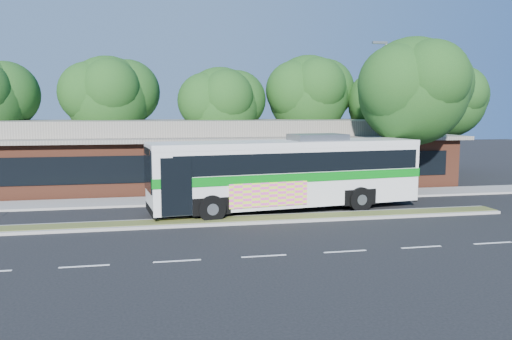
# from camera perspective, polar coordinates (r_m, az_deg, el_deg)

# --- Properties ---
(ground) EXTENTS (120.00, 120.00, 0.00)m
(ground) POSITION_cam_1_polar(r_m,az_deg,el_deg) (22.44, -1.77, -6.25)
(ground) COLOR black
(ground) RESTS_ON ground
(median_strip) EXTENTS (26.00, 1.10, 0.15)m
(median_strip) POSITION_cam_1_polar(r_m,az_deg,el_deg) (23.00, -2.02, -5.74)
(median_strip) COLOR #425122
(median_strip) RESTS_ON ground
(sidewalk) EXTENTS (44.00, 2.60, 0.12)m
(sidewalk) POSITION_cam_1_polar(r_m,az_deg,el_deg) (28.64, -3.87, -3.31)
(sidewalk) COLOR gray
(sidewalk) RESTS_ON ground
(plaza_building) EXTENTS (33.20, 11.20, 4.45)m
(plaza_building) POSITION_cam_1_polar(r_m,az_deg,el_deg) (34.87, -5.27, 1.89)
(plaza_building) COLOR brown
(plaza_building) RESTS_ON ground
(lamp_post) EXTENTS (0.93, 0.18, 9.07)m
(lamp_post) POSITION_cam_1_polar(r_m,az_deg,el_deg) (30.54, 14.37, 6.25)
(lamp_post) COLOR slate
(lamp_post) RESTS_ON ground
(tree_bg_b) EXTENTS (6.69, 6.00, 9.00)m
(tree_bg_b) POSITION_cam_1_polar(r_m,az_deg,el_deg) (37.86, -15.88, 8.13)
(tree_bg_b) COLOR black
(tree_bg_b) RESTS_ON ground
(tree_bg_c) EXTENTS (6.24, 5.60, 8.26)m
(tree_bg_c) POSITION_cam_1_polar(r_m,az_deg,el_deg) (37.05, -3.50, 7.55)
(tree_bg_c) COLOR black
(tree_bg_c) RESTS_ON ground
(tree_bg_d) EXTENTS (6.91, 6.20, 9.37)m
(tree_bg_d) POSITION_cam_1_polar(r_m,az_deg,el_deg) (39.62, 6.56, 8.66)
(tree_bg_d) COLOR black
(tree_bg_d) RESTS_ON ground
(tree_bg_e) EXTENTS (6.47, 5.80, 8.50)m
(tree_bg_e) POSITION_cam_1_polar(r_m,az_deg,el_deg) (40.89, 15.05, 7.46)
(tree_bg_e) COLOR black
(tree_bg_e) RESTS_ON ground
(tree_bg_f) EXTENTS (6.69, 6.00, 8.92)m
(tree_bg_f) POSITION_cam_1_polar(r_m,az_deg,el_deg) (44.72, 21.48, 7.55)
(tree_bg_f) COLOR black
(tree_bg_f) RESTS_ON ground
(transit_bus) EXTENTS (14.09, 4.80, 3.88)m
(transit_bus) POSITION_cam_1_polar(r_m,az_deg,el_deg) (25.29, 3.62, 0.17)
(transit_bus) COLOR silver
(transit_bus) RESTS_ON ground
(sidewalk_tree) EXTENTS (6.96, 6.24, 9.30)m
(sidewalk_tree) POSITION_cam_1_polar(r_m,az_deg,el_deg) (30.94, 18.08, 8.77)
(sidewalk_tree) COLOR black
(sidewalk_tree) RESTS_ON ground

